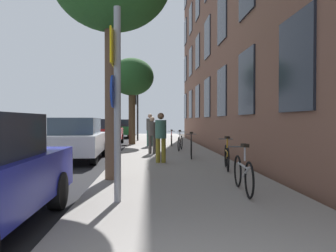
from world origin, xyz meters
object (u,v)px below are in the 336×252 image
bicycle_2 (191,148)px  car_3 (121,128)px  bicycle_3 (180,142)px  car_1 (78,139)px  traffic_light (136,108)px  tree_far (132,78)px  pedestrian_0 (161,134)px  car_2 (107,131)px  bicycle_1 (227,156)px  bicycle_4 (171,139)px  pedestrian_2 (150,128)px  bicycle_0 (243,173)px  sign_post (116,94)px  pedestrian_1 (152,133)px

bicycle_2 → car_3: size_ratio=0.40×
bicycle_3 → car_1: car_1 is taller
traffic_light → bicycle_2: traffic_light is taller
tree_far → pedestrian_0: bearing=-80.7°
car_1 → car_2: bearing=89.7°
bicycle_1 → bicycle_4: bearing=96.3°
pedestrian_2 → car_1: pedestrian_2 is taller
bicycle_4 → traffic_light: bearing=114.5°
bicycle_0 → sign_post: bearing=-165.7°
bicycle_2 → pedestrian_2: bearing=105.0°
bicycle_0 → bicycle_2: size_ratio=1.00×
tree_far → pedestrian_1: size_ratio=3.25×
tree_far → car_3: size_ratio=1.19×
bicycle_0 → bicycle_2: (-0.25, 6.00, 0.01)m
tree_far → pedestrian_1: 6.50m
car_1 → bicycle_3: bearing=33.0°
traffic_light → bicycle_2: size_ratio=1.96×
pedestrian_2 → car_2: 3.96m
bicycle_0 → pedestrian_2: bearing=98.7°
sign_post → pedestrian_2: 12.43m
traffic_light → bicycle_3: traffic_light is taller
traffic_light → car_3: size_ratio=0.79×
bicycle_1 → pedestrian_0: (-1.85, 1.61, 0.58)m
sign_post → car_1: size_ratio=0.74×
car_2 → car_3: (0.16, 8.33, 0.00)m
bicycle_0 → pedestrian_0: (-1.45, 4.62, 0.58)m
bicycle_2 → pedestrian_1: pedestrian_1 is taller
bicycle_2 → bicycle_4: size_ratio=1.05×
bicycle_1 → car_3: (-4.76, 19.95, 0.35)m
bicycle_4 → pedestrian_2: size_ratio=0.92×
tree_far → car_2: (-1.65, 1.36, -3.22)m
bicycle_2 → car_3: 17.45m
sign_post → bicycle_1: (2.81, 3.62, -1.49)m
tree_far → bicycle_2: tree_far is taller
traffic_light → bicycle_2: (2.51, -10.76, -1.94)m
bicycle_3 → pedestrian_2: bearing=117.1°
tree_far → bicycle_1: size_ratio=3.18×
traffic_light → pedestrian_2: 5.25m
pedestrian_1 → car_3: bearing=99.8°
bicycle_4 → car_1: car_1 is taller
car_2 → bicycle_3: bearing=-53.6°
sign_post → bicycle_2: 7.12m
pedestrian_0 → pedestrian_2: bearing=92.8°
pedestrian_1 → car_1: bearing=-154.5°
car_1 → car_2: (0.04, 8.34, -0.00)m
bicycle_3 → car_1: bearing=-147.0°
bicycle_4 → pedestrian_0: pedestrian_0 is taller
sign_post → pedestrian_0: sign_post is taller
pedestrian_0 → pedestrian_2: size_ratio=0.94×
sign_post → pedestrian_0: (0.96, 5.23, -0.91)m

